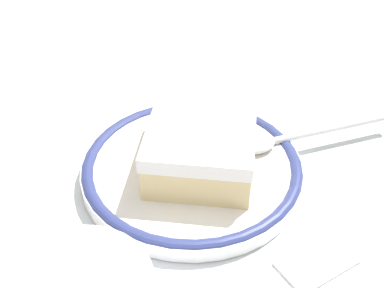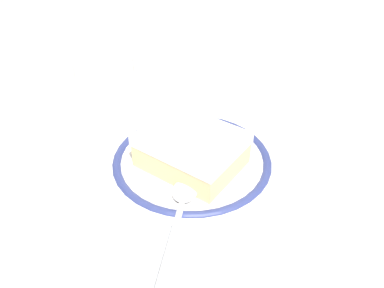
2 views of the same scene
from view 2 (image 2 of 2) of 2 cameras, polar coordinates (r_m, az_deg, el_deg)
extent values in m
plane|color=#B7B2A8|center=(0.41, 1.38, -4.47)|extent=(2.40, 2.40, 0.00)
cube|color=silver|center=(0.41, 1.38, -4.39)|extent=(0.41, 0.43, 0.00)
cylinder|color=white|center=(0.42, 0.00, -2.86)|extent=(0.17, 0.17, 0.01)
torus|color=navy|center=(0.41, 0.00, -2.51)|extent=(0.17, 0.17, 0.01)
cube|color=beige|center=(0.40, -0.07, -1.66)|extent=(0.12, 0.12, 0.03)
cube|color=white|center=(0.39, -0.08, 0.56)|extent=(0.12, 0.13, 0.01)
ellipsoid|color=silver|center=(0.37, -1.04, -6.94)|extent=(0.04, 0.03, 0.01)
cylinder|color=silver|center=(0.32, -3.58, -15.93)|extent=(0.11, 0.02, 0.01)
cylinder|color=white|center=(0.51, -12.68, 8.69)|extent=(0.08, 0.08, 0.07)
cylinder|color=brown|center=(0.52, -12.47, 7.33)|extent=(0.07, 0.07, 0.05)
cube|color=white|center=(0.37, 19.07, -13.36)|extent=(0.14, 0.14, 0.00)
cube|color=white|center=(0.41, -16.29, -5.84)|extent=(0.05, 0.04, 0.01)
camera|label=1|loc=(0.53, -35.41, 31.36)|focal=47.65mm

